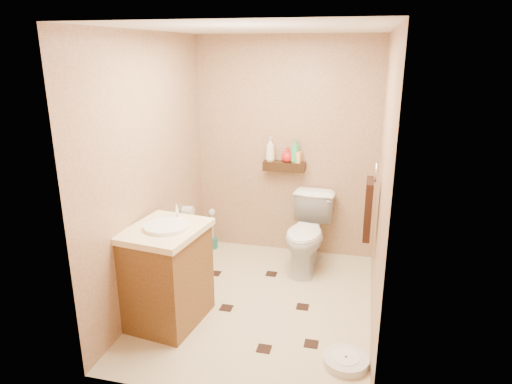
# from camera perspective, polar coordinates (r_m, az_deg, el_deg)

# --- Properties ---
(ground) EXTENTS (2.50, 2.50, 0.00)m
(ground) POSITION_cam_1_polar(r_m,az_deg,el_deg) (4.34, 0.45, -13.76)
(ground) COLOR beige
(ground) RESTS_ON ground
(wall_back) EXTENTS (2.00, 0.04, 2.40)m
(wall_back) POSITION_cam_1_polar(r_m,az_deg,el_deg) (5.05, 3.76, 5.43)
(wall_back) COLOR tan
(wall_back) RESTS_ON ground
(wall_front) EXTENTS (2.00, 0.04, 2.40)m
(wall_front) POSITION_cam_1_polar(r_m,az_deg,el_deg) (2.72, -5.57, -5.39)
(wall_front) COLOR tan
(wall_front) RESTS_ON ground
(wall_left) EXTENTS (0.04, 2.50, 2.40)m
(wall_left) POSITION_cam_1_polar(r_m,az_deg,el_deg) (4.19, -12.95, 2.50)
(wall_left) COLOR tan
(wall_left) RESTS_ON ground
(wall_right) EXTENTS (0.04, 2.50, 2.40)m
(wall_right) POSITION_cam_1_polar(r_m,az_deg,el_deg) (3.77, 15.48, 0.60)
(wall_right) COLOR tan
(wall_right) RESTS_ON ground
(ceiling) EXTENTS (2.00, 2.50, 0.02)m
(ceiling) POSITION_cam_1_polar(r_m,az_deg,el_deg) (3.71, 0.54, 19.77)
(ceiling) COLOR silver
(ceiling) RESTS_ON wall_back
(wall_shelf) EXTENTS (0.46, 0.14, 0.10)m
(wall_shelf) POSITION_cam_1_polar(r_m,az_deg,el_deg) (5.01, 3.56, 3.24)
(wall_shelf) COLOR #331D0E
(wall_shelf) RESTS_ON wall_back
(floor_accents) EXTENTS (1.24, 1.34, 0.01)m
(floor_accents) POSITION_cam_1_polar(r_m,az_deg,el_deg) (4.30, 0.90, -14.02)
(floor_accents) COLOR black
(floor_accents) RESTS_ON ground
(toilet) EXTENTS (0.51, 0.81, 0.79)m
(toilet) POSITION_cam_1_polar(r_m,az_deg,el_deg) (4.85, 6.43, -5.18)
(toilet) COLOR white
(toilet) RESTS_ON ground
(vanity) EXTENTS (0.67, 0.77, 0.99)m
(vanity) POSITION_cam_1_polar(r_m,az_deg,el_deg) (3.98, -11.02, -9.96)
(vanity) COLOR brown
(vanity) RESTS_ON ground
(bathroom_scale) EXTENTS (0.41, 0.41, 0.07)m
(bathroom_scale) POSITION_cam_1_polar(r_m,az_deg,el_deg) (3.68, 11.16, -19.99)
(bathroom_scale) COLOR silver
(bathroom_scale) RESTS_ON ground
(toilet_brush) EXTENTS (0.11, 0.11, 0.49)m
(toilet_brush) POSITION_cam_1_polar(r_m,az_deg,el_deg) (5.39, -5.46, -5.29)
(toilet_brush) COLOR #19645B
(toilet_brush) RESTS_ON ground
(towel_ring) EXTENTS (0.12, 0.30, 0.76)m
(towel_ring) POSITION_cam_1_polar(r_m,az_deg,el_deg) (4.08, 13.91, -1.74)
(towel_ring) COLOR silver
(towel_ring) RESTS_ON wall_right
(toilet_paper) EXTENTS (0.12, 0.11, 0.12)m
(toilet_paper) POSITION_cam_1_polar(r_m,az_deg,el_deg) (4.91, -8.52, -2.37)
(toilet_paper) COLOR silver
(toilet_paper) RESTS_ON wall_left
(bottle_a) EXTENTS (0.13, 0.13, 0.26)m
(bottle_a) POSITION_cam_1_polar(r_m,az_deg,el_deg) (5.00, 1.80, 5.37)
(bottle_a) COLOR white
(bottle_a) RESTS_ON wall_shelf
(bottle_b) EXTENTS (0.10, 0.10, 0.15)m
(bottle_b) POSITION_cam_1_polar(r_m,az_deg,el_deg) (5.01, 1.83, 4.72)
(bottle_b) COLOR yellow
(bottle_b) RESTS_ON wall_shelf
(bottle_c) EXTENTS (0.15, 0.15, 0.16)m
(bottle_c) POSITION_cam_1_polar(r_m,az_deg,el_deg) (4.97, 3.94, 4.66)
(bottle_c) COLOR red
(bottle_c) RESTS_ON wall_shelf
(bottle_d) EXTENTS (0.14, 0.14, 0.26)m
(bottle_d) POSITION_cam_1_polar(r_m,az_deg,el_deg) (4.95, 4.90, 5.17)
(bottle_d) COLOR #38A95E
(bottle_d) RESTS_ON wall_shelf
(bottle_e) EXTENTS (0.09, 0.10, 0.18)m
(bottle_e) POSITION_cam_1_polar(r_m,az_deg,el_deg) (4.96, 5.19, 4.71)
(bottle_e) COLOR #FFAB54
(bottle_e) RESTS_ON wall_shelf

